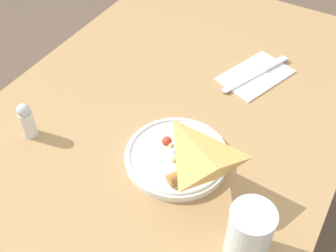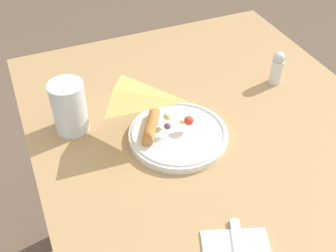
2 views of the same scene
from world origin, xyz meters
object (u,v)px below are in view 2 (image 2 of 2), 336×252
(milk_glass, at_px, (69,109))
(salt_shaker, at_px, (277,68))
(dining_table, at_px, (236,202))
(plate_pizza, at_px, (179,133))

(milk_glass, xyz_separation_m, salt_shaker, (-0.02, -0.51, -0.01))
(milk_glass, relative_size, salt_shaker, 1.37)
(dining_table, relative_size, milk_glass, 10.02)
(plate_pizza, bearing_deg, salt_shaker, -72.32)
(dining_table, height_order, plate_pizza, plate_pizza)
(plate_pizza, height_order, salt_shaker, salt_shaker)
(dining_table, xyz_separation_m, plate_pizza, (0.12, 0.08, 0.13))
(dining_table, distance_m, milk_glass, 0.41)
(dining_table, distance_m, salt_shaker, 0.35)
(milk_glass, height_order, salt_shaker, milk_glass)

